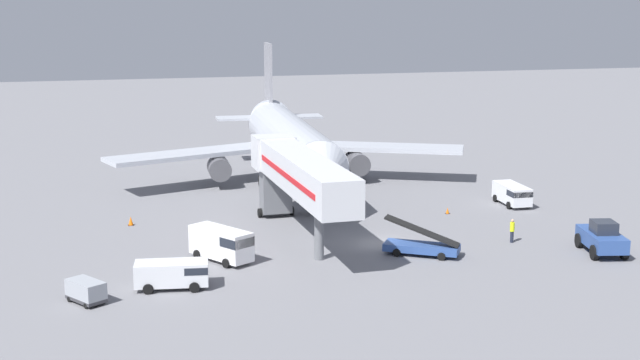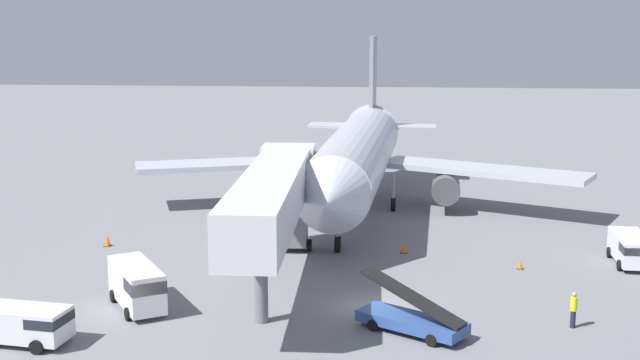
{
  "view_description": "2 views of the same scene",
  "coord_description": "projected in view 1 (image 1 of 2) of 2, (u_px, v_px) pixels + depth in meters",
  "views": [
    {
      "loc": [
        -21.94,
        -63.03,
        18.77
      ],
      "look_at": [
        -1.22,
        14.21,
        2.31
      ],
      "focal_mm": 49.85,
      "sensor_mm": 36.0,
      "label": 1
    },
    {
      "loc": [
        0.63,
        -43.47,
        15.27
      ],
      "look_at": [
        -4.32,
        14.88,
        4.09
      ],
      "focal_mm": 47.39,
      "sensor_mm": 36.0,
      "label": 2
    }
  ],
  "objects": [
    {
      "name": "safety_cone_alpha",
      "position": [
        448.0,
        211.0,
        78.57
      ],
      "size": [
        0.36,
        0.36,
        0.55
      ],
      "color": "black",
      "rests_on": "ground"
    },
    {
      "name": "service_van_rear_right",
      "position": [
        174.0,
        273.0,
        58.25
      ],
      "size": [
        5.01,
        2.77,
        1.81
      ],
      "color": "silver",
      "rests_on": "ground"
    },
    {
      "name": "service_van_mid_left",
      "position": [
        222.0,
        243.0,
        64.19
      ],
      "size": [
        4.3,
        5.39,
        2.4
      ],
      "color": "white",
      "rests_on": "ground"
    },
    {
      "name": "safety_cone_charlie",
      "position": [
        131.0,
        221.0,
        74.55
      ],
      "size": [
        0.49,
        0.49,
        0.74
      ],
      "color": "black",
      "rests_on": "ground"
    },
    {
      "name": "ground_plane",
      "position": [
        382.0,
        244.0,
        68.98
      ],
      "size": [
        300.0,
        300.0,
        0.0
      ],
      "primitive_type": "plane",
      "color": "slate"
    },
    {
      "name": "airplane_at_gate",
      "position": [
        289.0,
        142.0,
        89.36
      ],
      "size": [
        37.06,
        37.37,
        13.69
      ],
      "color": "#B7BCC6",
      "rests_on": "ground"
    },
    {
      "name": "safety_cone_bravo",
      "position": [
        360.0,
        207.0,
        79.69
      ],
      "size": [
        0.46,
        0.46,
        0.7
      ],
      "color": "black",
      "rests_on": "ground"
    },
    {
      "name": "belt_loader_truck",
      "position": [
        422.0,
        245.0,
        65.84
      ],
      "size": [
        5.69,
        4.6,
        2.82
      ],
      "color": "#2D4C8E",
      "rests_on": "ground"
    },
    {
      "name": "ground_crew_worker_foreground",
      "position": [
        512.0,
        230.0,
        69.19
      ],
      "size": [
        0.5,
        0.5,
        1.88
      ],
      "color": "#1E2333",
      "rests_on": "ground"
    },
    {
      "name": "baggage_cart_mid_center",
      "position": [
        86.0,
        291.0,
        55.5
      ],
      "size": [
        2.6,
        2.97,
        1.44
      ],
      "color": "#38383D",
      "rests_on": "ground"
    },
    {
      "name": "service_van_near_center",
      "position": [
        513.0,
        194.0,
        81.61
      ],
      "size": [
        2.26,
        4.85,
        1.89
      ],
      "color": "white",
      "rests_on": "ground"
    },
    {
      "name": "jet_bridge",
      "position": [
        297.0,
        173.0,
        69.59
      ],
      "size": [
        3.68,
        21.48,
        7.03
      ],
      "color": "silver",
      "rests_on": "ground"
    },
    {
      "name": "pushback_tug",
      "position": [
        602.0,
        238.0,
        66.19
      ],
      "size": [
        3.46,
        5.41,
        2.54
      ],
      "color": "#2D4C8E",
      "rests_on": "ground"
    }
  ]
}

